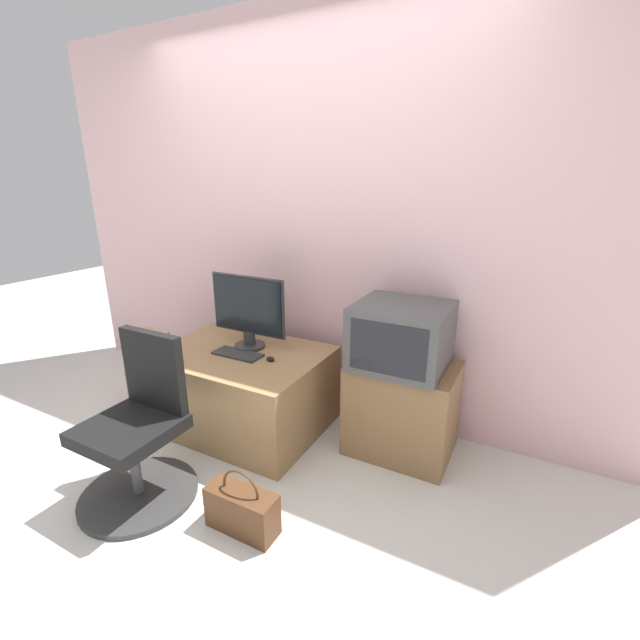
# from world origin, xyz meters

# --- Properties ---
(ground_plane) EXTENTS (12.00, 12.00, 0.00)m
(ground_plane) POSITION_xyz_m (0.00, 0.00, 0.00)
(ground_plane) COLOR beige
(wall_back) EXTENTS (4.40, 0.05, 2.60)m
(wall_back) POSITION_xyz_m (0.00, 1.32, 1.30)
(wall_back) COLOR beige
(wall_back) RESTS_ON ground_plane
(desk) EXTENTS (1.07, 0.79, 0.52)m
(desk) POSITION_xyz_m (-0.26, 0.80, 0.26)
(desk) COLOR #937047
(desk) RESTS_ON ground_plane
(side_stand) EXTENTS (0.60, 0.45, 0.56)m
(side_stand) POSITION_xyz_m (0.77, 1.02, 0.28)
(side_stand) COLOR olive
(side_stand) RESTS_ON ground_plane
(main_monitor) EXTENTS (0.55, 0.20, 0.48)m
(main_monitor) POSITION_xyz_m (-0.25, 0.91, 0.77)
(main_monitor) COLOR #2D2D2D
(main_monitor) RESTS_ON desk
(keyboard) EXTENTS (0.32, 0.14, 0.01)m
(keyboard) POSITION_xyz_m (-0.24, 0.76, 0.53)
(keyboard) COLOR #2D2D2D
(keyboard) RESTS_ON desk
(mouse) EXTENTS (0.06, 0.04, 0.03)m
(mouse) POSITION_xyz_m (-0.00, 0.78, 0.53)
(mouse) COLOR black
(mouse) RESTS_ON desk
(crt_tv) EXTENTS (0.51, 0.48, 0.36)m
(crt_tv) POSITION_xyz_m (0.74, 1.00, 0.74)
(crt_tv) COLOR #474747
(crt_tv) RESTS_ON side_stand
(office_chair) EXTENTS (0.59, 0.59, 0.86)m
(office_chair) POSITION_xyz_m (-0.30, 0.02, 0.33)
(office_chair) COLOR #333333
(office_chair) RESTS_ON ground_plane
(cardboard_box_lower) EXTENTS (0.27, 0.23, 0.29)m
(cardboard_box_lower) POSITION_xyz_m (-0.99, 0.70, 0.14)
(cardboard_box_lower) COLOR #A3845B
(cardboard_box_lower) RESTS_ON ground_plane
(cardboard_box_upper) EXTENTS (0.25, 0.21, 0.27)m
(cardboard_box_upper) POSITION_xyz_m (-0.99, 0.70, 0.42)
(cardboard_box_upper) COLOR #A3845B
(cardboard_box_upper) RESTS_ON cardboard_box_lower
(handbag) EXTENTS (0.35, 0.14, 0.33)m
(handbag) POSITION_xyz_m (0.31, 0.06, 0.11)
(handbag) COLOR #4C2D19
(handbag) RESTS_ON ground_plane
(book) EXTENTS (0.19, 0.13, 0.02)m
(book) POSITION_xyz_m (-0.91, 0.44, 0.01)
(book) COLOR beige
(book) RESTS_ON ground_plane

